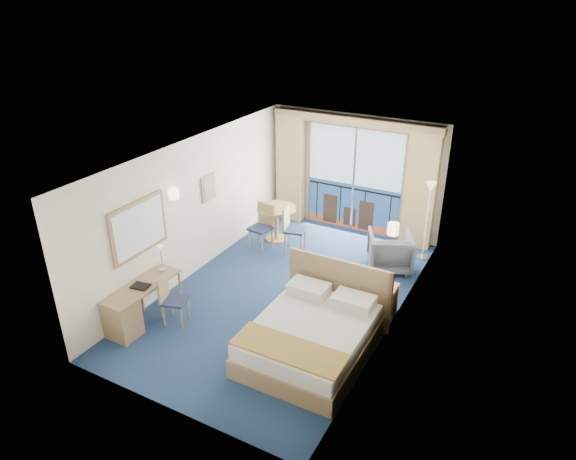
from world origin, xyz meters
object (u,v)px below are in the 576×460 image
object	(u,v)px
armchair	(390,251)
desk	(127,313)
table_chair_a	(291,226)
round_table	(276,215)
nightstand	(383,299)
desk_chair	(170,296)
floor_lamp	(429,202)
bed	(312,335)
table_chair_b	(263,223)

from	to	relation	value
armchair	desk	distance (m)	5.12
armchair	desk	world-z (taller)	armchair
desk	table_chair_a	world-z (taller)	table_chair_a
round_table	desk	bearing A→B (deg)	-96.52
nightstand	armchair	world-z (taller)	armchair
desk_chair	table_chair_a	size ratio (longest dim) A/B	0.89
floor_lamp	bed	bearing A→B (deg)	-100.49
floor_lamp	desk_chair	size ratio (longest dim) A/B	1.90
desk	table_chair_b	world-z (taller)	table_chair_b
bed	nightstand	size ratio (longest dim) A/B	3.94
floor_lamp	armchair	bearing A→B (deg)	-123.12
bed	table_chair_a	distance (m)	3.45
desk_chair	bed	bearing A→B (deg)	-98.03
bed	round_table	world-z (taller)	bed
bed	desk_chair	size ratio (longest dim) A/B	2.44
nightstand	floor_lamp	distance (m)	2.51
bed	round_table	size ratio (longest dim) A/B	2.50
table_chair_a	nightstand	bearing A→B (deg)	-129.71
desk	desk_chair	xyz separation A→B (m)	(0.44, 0.56, 0.13)
bed	table_chair_a	bearing A→B (deg)	123.34
desk_chair	table_chair_b	bearing A→B (deg)	-16.81
table_chair_a	armchair	bearing A→B (deg)	-96.00
bed	table_chair_b	world-z (taller)	bed
bed	armchair	size ratio (longest dim) A/B	2.54
armchair	table_chair_a	bearing A→B (deg)	-19.40
bed	floor_lamp	distance (m)	4.02
bed	nightstand	xyz separation A→B (m)	(0.63, 1.54, -0.05)
desk_chair	table_chair_b	world-z (taller)	table_chair_b
bed	floor_lamp	bearing A→B (deg)	79.51
floor_lamp	table_chair_b	bearing A→B (deg)	-160.26
nightstand	round_table	distance (m)	3.45
bed	armchair	xyz separation A→B (m)	(0.22, 3.09, 0.07)
nightstand	floor_lamp	size ratio (longest dim) A/B	0.33
floor_lamp	desk	size ratio (longest dim) A/B	1.16
bed	desk	size ratio (longest dim) A/B	1.49
floor_lamp	table_chair_a	bearing A→B (deg)	-159.74
nightstand	floor_lamp	world-z (taller)	floor_lamp
floor_lamp	table_chair_b	size ratio (longest dim) A/B	1.69
table_chair_b	nightstand	bearing A→B (deg)	-12.72
armchair	table_chair_b	distance (m)	2.74
nightstand	table_chair_a	distance (m)	2.87
nightstand	desk	size ratio (longest dim) A/B	0.38
bed	armchair	world-z (taller)	bed
floor_lamp	desk_chair	xyz separation A→B (m)	(-3.16, -4.25, -0.78)
table_chair_b	armchair	bearing A→B (deg)	15.97
bed	round_table	bearing A→B (deg)	127.49
floor_lamp	table_chair_a	world-z (taller)	floor_lamp
floor_lamp	round_table	size ratio (longest dim) A/B	1.95
armchair	desk	bearing A→B (deg)	27.42
bed	desk_chair	bearing A→B (deg)	-170.46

